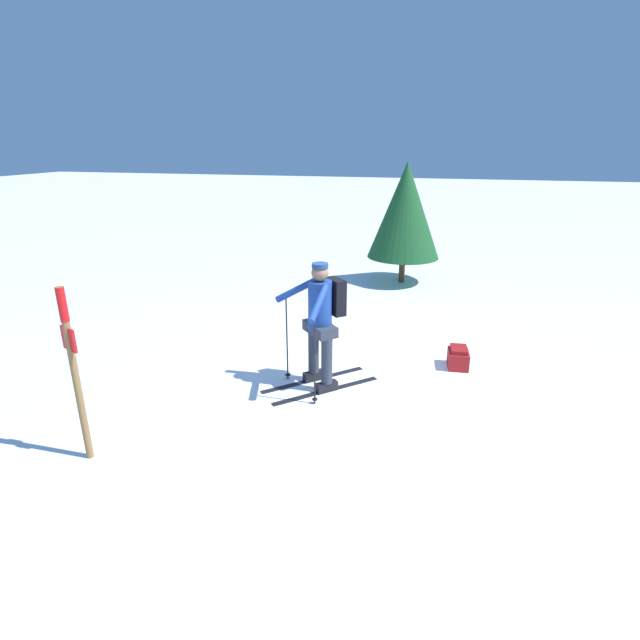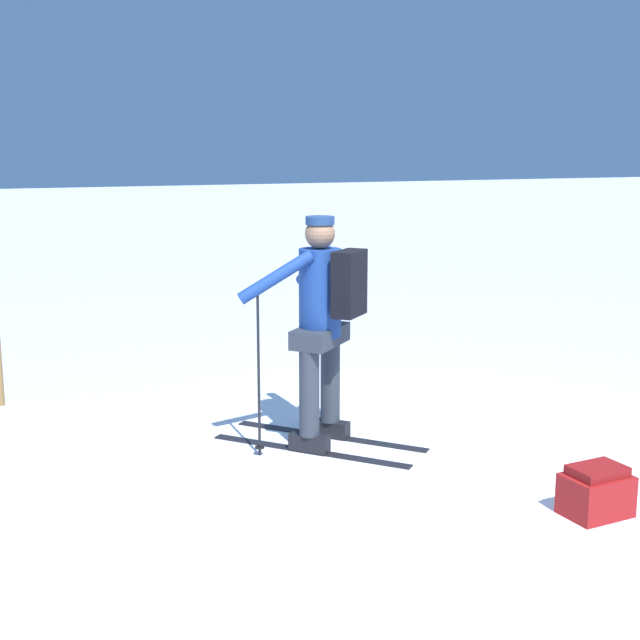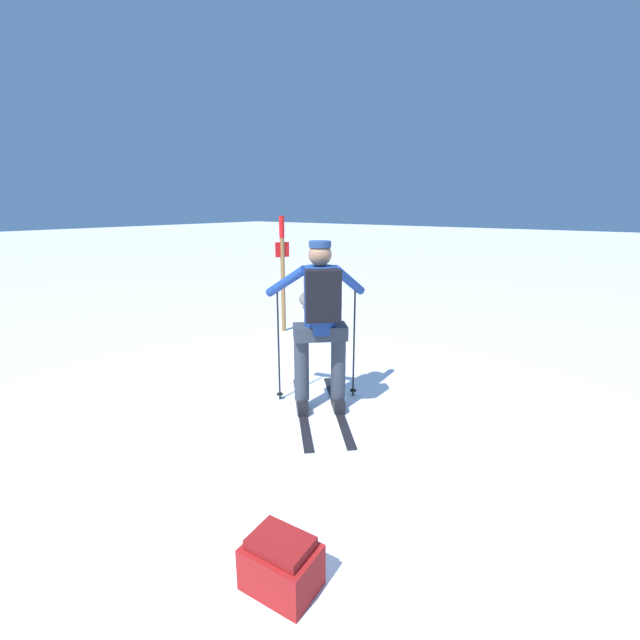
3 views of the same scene
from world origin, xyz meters
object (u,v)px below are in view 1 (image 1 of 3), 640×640
(skier, at_px, (321,318))
(pine_tree, at_px, (405,210))
(trail_marker, at_px, (73,361))
(dropped_backpack, at_px, (458,358))

(skier, bearing_deg, pine_tree, -95.07)
(trail_marker, height_order, pine_tree, pine_tree)
(skier, height_order, trail_marker, trail_marker)
(dropped_backpack, distance_m, pine_tree, 5.01)
(trail_marker, bearing_deg, pine_tree, -107.45)
(dropped_backpack, xyz_separation_m, pine_tree, (1.32, -4.57, 1.54))
(skier, bearing_deg, dropped_backpack, -149.13)
(skier, height_order, pine_tree, pine_tree)
(dropped_backpack, relative_size, trail_marker, 0.22)
(trail_marker, xyz_separation_m, pine_tree, (-2.49, -7.91, 0.56))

